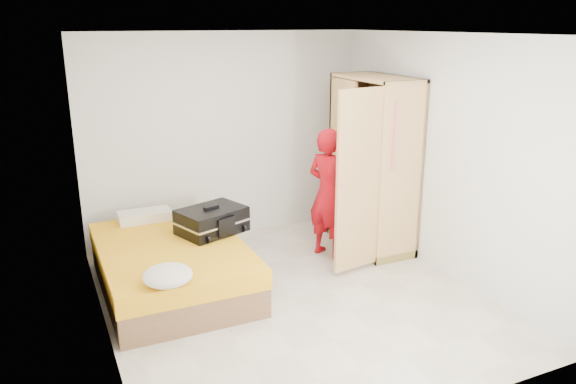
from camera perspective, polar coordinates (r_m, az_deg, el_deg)
name	(u,v)px	position (r m, az deg, el deg)	size (l,w,h in m)	color
room	(293,175)	(5.35, 0.48, 1.72)	(4.00, 4.02, 2.60)	beige
bed	(172,266)	(6.03, -11.67, -7.41)	(1.42, 2.02, 0.50)	brown
wardrobe	(372,169)	(6.83, 8.50, 2.30)	(1.17, 1.27, 2.10)	#E1B16E
person	(329,193)	(6.58, 4.14, -0.15)	(0.57, 0.37, 1.55)	red
suitcase	(212,221)	(6.15, -7.74, -2.90)	(0.83, 0.71, 0.30)	black
round_cushion	(168,275)	(5.05, -12.12, -8.29)	(0.44, 0.44, 0.17)	white
pillow	(145,216)	(6.69, -14.34, -2.37)	(0.60, 0.30, 0.11)	white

